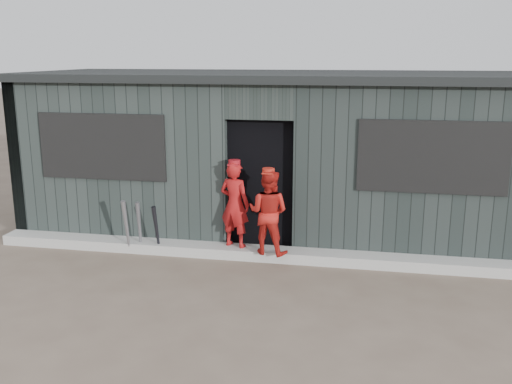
% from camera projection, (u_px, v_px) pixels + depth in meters
% --- Properties ---
extents(ground, '(80.00, 80.00, 0.00)m').
position_uv_depth(ground, '(227.00, 311.00, 6.62)').
color(ground, brown).
rests_on(ground, ground).
extents(curb, '(8.00, 0.36, 0.15)m').
position_uv_depth(curb, '(256.00, 253.00, 8.34)').
color(curb, '#A6A6A1').
rests_on(curb, ground).
extents(bat_left, '(0.09, 0.27, 0.86)m').
position_uv_depth(bat_left, '(127.00, 227.00, 8.38)').
color(bat_left, gray).
rests_on(bat_left, ground).
extents(bat_mid, '(0.09, 0.18, 0.80)m').
position_uv_depth(bat_mid, '(139.00, 227.00, 8.50)').
color(bat_mid, slate).
rests_on(bat_mid, ground).
extents(bat_right, '(0.09, 0.21, 0.76)m').
position_uv_depth(bat_right, '(157.00, 230.00, 8.43)').
color(bat_right, black).
rests_on(bat_right, ground).
extents(player_red_left, '(0.53, 0.43, 1.27)m').
position_uv_depth(player_red_left, '(235.00, 204.00, 8.27)').
color(player_red_left, '#A71415').
rests_on(player_red_left, curb).
extents(player_red_right, '(0.67, 0.57, 1.20)m').
position_uv_depth(player_red_right, '(268.00, 212.00, 7.99)').
color(player_red_right, red).
rests_on(player_red_right, curb).
extents(player_grey_back, '(0.68, 0.47, 1.33)m').
position_uv_depth(player_grey_back, '(281.00, 206.00, 8.66)').
color(player_grey_back, silver).
rests_on(player_grey_back, ground).
extents(dugout, '(8.30, 3.30, 2.62)m').
position_uv_depth(dugout, '(275.00, 152.00, 9.66)').
color(dugout, black).
rests_on(dugout, ground).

